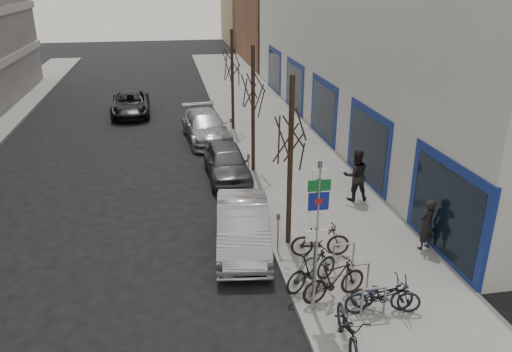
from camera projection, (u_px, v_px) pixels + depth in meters
name	position (u px, v px, depth m)	size (l,w,h in m)	color
ground	(219.00, 325.00, 12.42)	(120.00, 120.00, 0.00)	black
sidewalk_east	(295.00, 169.00, 22.26)	(5.00, 70.00, 0.15)	slate
commercial_building	(487.00, 35.00, 27.95)	(20.00, 32.00, 10.00)	#B7B7B2
brick_building_far	(304.00, 20.00, 49.58)	(12.00, 14.00, 8.00)	brown
tan_building_far	(277.00, 6.00, 63.18)	(13.00, 12.00, 9.00)	#937A5B
highway_sign_pole	(317.00, 229.00, 11.88)	(0.55, 0.10, 4.20)	gray
bike_rack	(358.00, 274.00, 13.34)	(0.66, 2.26, 0.83)	gray
tree_near	(291.00, 123.00, 14.51)	(1.80, 1.80, 5.50)	black
tree_mid	(253.00, 80.00, 20.44)	(1.80, 1.80, 5.50)	black
tree_far	(232.00, 57.00, 26.38)	(1.80, 1.80, 5.50)	black
meter_front	(278.00, 229.00, 15.17)	(0.10, 0.08, 1.27)	gray
meter_mid	(249.00, 166.00, 20.19)	(0.10, 0.08, 1.27)	gray
meter_back	(231.00, 128.00, 25.21)	(0.10, 0.08, 1.27)	gray
bike_near_left	(348.00, 324.00, 11.28)	(0.59, 1.95, 1.19)	black
bike_near_right	(334.00, 280.00, 12.97)	(0.57, 1.90, 1.16)	black
bike_mid_curb	(380.00, 293.00, 12.46)	(0.55, 1.80, 1.10)	black
bike_mid_inner	(312.00, 268.00, 13.48)	(0.56, 1.88, 1.14)	black
bike_far_curb	(386.00, 292.00, 12.54)	(0.53, 1.75, 1.07)	black
bike_far_inner	(320.00, 240.00, 14.98)	(0.54, 1.81, 1.10)	black
parked_car_front	(243.00, 226.00, 15.68)	(1.59, 4.57, 1.51)	#B1B2B7
parked_car_mid	(227.00, 162.00, 21.16)	(1.71, 4.26, 1.45)	#48484D
parked_car_back	(206.00, 126.00, 26.12)	(2.09, 5.15, 1.50)	#98989D
lane_car	(130.00, 104.00, 30.92)	(2.27, 4.92, 1.37)	black
pedestrian_near	(427.00, 225.00, 15.29)	(0.60, 0.40, 1.66)	black
pedestrian_far	(356.00, 175.00, 18.64)	(0.74, 0.50, 2.01)	black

